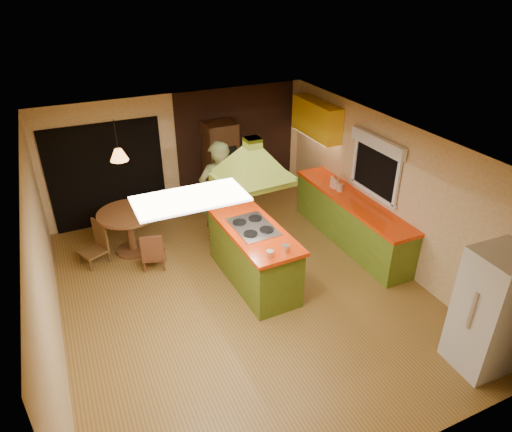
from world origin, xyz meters
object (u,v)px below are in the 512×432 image
man (219,194)px  canister_large (334,182)px  kitchen_island (253,254)px  wall_oven (221,167)px  refrigerator (491,312)px  dining_table (130,224)px

man → canister_large: (2.16, -0.46, 0.01)m
kitchen_island → canister_large: size_ratio=10.24×
man → wall_oven: bearing=-109.8°
kitchen_island → man: (-0.05, 1.38, 0.49)m
refrigerator → canister_large: size_ratio=8.49×
wall_oven → dining_table: (-2.14, -0.96, -0.37)m
kitchen_island → wall_oven: size_ratio=1.10×
man → refrigerator: man is taller
refrigerator → wall_oven: wall_oven is taller
refrigerator → canister_large: refrigerator is taller
refrigerator → dining_table: bearing=130.0°
refrigerator → dining_table: 5.89m
man → wall_oven: 1.42m
wall_oven → dining_table: bearing=-156.9°
wall_oven → canister_large: wall_oven is taller
dining_table → kitchen_island: bearing=-46.2°
man → refrigerator: size_ratio=1.17×
dining_table → wall_oven: bearing=24.3°
kitchen_island → man: size_ratio=1.03×
man → dining_table: 1.70m
kitchen_island → dining_table: 2.39m
man → refrigerator: (2.01, -4.28, -0.14)m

